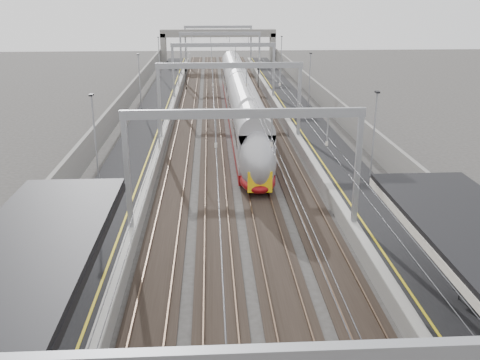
{
  "coord_description": "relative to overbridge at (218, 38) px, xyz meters",
  "views": [
    {
      "loc": [
        -1.76,
        -5.62,
        13.31
      ],
      "look_at": [
        0.0,
        25.6,
        2.39
      ],
      "focal_mm": 40.0,
      "sensor_mm": 36.0,
      "label": 1
    }
  ],
  "objects": [
    {
      "name": "overbridge",
      "position": [
        0.0,
        0.0,
        0.0
      ],
      "size": [
        22.0,
        2.2,
        6.9
      ],
      "color": "slate",
      "rests_on": "ground"
    },
    {
      "name": "bench",
      "position": [
        9.01,
        -86.93,
        -3.78
      ],
      "size": [
        1.01,
        1.76,
        0.88
      ],
      "color": "black",
      "rests_on": "platform_right"
    },
    {
      "name": "train",
      "position": [
        1.5,
        -49.27,
        -3.25
      ],
      "size": [
        2.65,
        48.37,
        4.2
      ],
      "color": "maroon",
      "rests_on": "ground"
    },
    {
      "name": "signal_red_far",
      "position": [
        5.4,
        -26.4,
        -2.89
      ],
      "size": [
        0.32,
        0.32,
        3.48
      ],
      "color": "black",
      "rests_on": "ground"
    },
    {
      "name": "signal_red_near",
      "position": [
        3.2,
        -27.73,
        -2.89
      ],
      "size": [
        0.32,
        0.32,
        3.48
      ],
      "color": "black",
      "rests_on": "ground"
    },
    {
      "name": "overhead_line",
      "position": [
        0.0,
        -48.38,
        0.83
      ],
      "size": [
        13.0,
        140.0,
        6.6
      ],
      "color": "#909399",
      "rests_on": "platform_left"
    },
    {
      "name": "platform_left",
      "position": [
        -8.0,
        -55.0,
        -4.81
      ],
      "size": [
        4.0,
        120.0,
        1.0
      ],
      "primitive_type": "cube",
      "color": "black",
      "rests_on": "ground"
    },
    {
      "name": "wall_right",
      "position": [
        11.2,
        -55.0,
        -3.71
      ],
      "size": [
        0.3,
        120.0,
        3.2
      ],
      "primitive_type": "cube",
      "color": "slate",
      "rests_on": "ground"
    },
    {
      "name": "tracks",
      "position": [
        0.0,
        -55.0,
        -5.26
      ],
      "size": [
        11.4,
        140.0,
        0.2
      ],
      "color": "black",
      "rests_on": "ground"
    },
    {
      "name": "wall_left",
      "position": [
        -11.2,
        -55.0,
        -3.71
      ],
      "size": [
        0.3,
        120.0,
        3.2
      ],
      "primitive_type": "cube",
      "color": "slate",
      "rests_on": "ground"
    },
    {
      "name": "signal_green",
      "position": [
        -5.2,
        -27.55,
        -2.89
      ],
      "size": [
        0.32,
        0.32,
        3.48
      ],
      "color": "black",
      "rests_on": "ground"
    },
    {
      "name": "platform_right",
      "position": [
        8.0,
        -55.0,
        -4.81
      ],
      "size": [
        4.0,
        120.0,
        1.0
      ],
      "primitive_type": "cube",
      "color": "black",
      "rests_on": "ground"
    }
  ]
}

